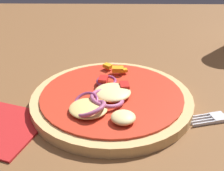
{
  "coord_description": "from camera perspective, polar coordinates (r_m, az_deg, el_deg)",
  "views": [
    {
      "loc": [
        0.06,
        -0.4,
        0.27
      ],
      "look_at": [
        0.05,
        -0.01,
        0.05
      ],
      "focal_mm": 51.02,
      "sensor_mm": 36.0,
      "label": 1
    }
  ],
  "objects": [
    {
      "name": "dining_table",
      "position": [
        0.48,
        -6.37,
        -3.18
      ],
      "size": [
        1.45,
        1.06,
        0.03
      ],
      "color": "brown",
      "rests_on": "ground"
    },
    {
      "name": "pizza",
      "position": [
        0.44,
        -0.16,
        -2.55
      ],
      "size": [
        0.22,
        0.22,
        0.03
      ],
      "color": "tan",
      "rests_on": "dining_table"
    }
  ]
}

